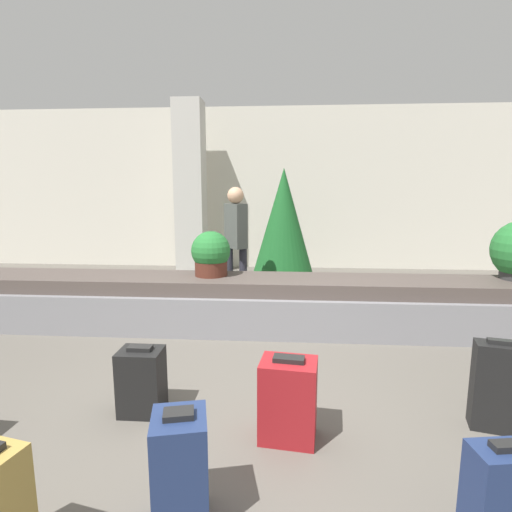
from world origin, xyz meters
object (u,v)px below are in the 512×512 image
Objects in this scene: traveler_0 at (236,235)px; potted_plant_1 at (211,254)px; pillar at (191,189)px; suitcase_1 at (497,386)px; suitcase_2 at (180,469)px; suitcase_3 at (506,504)px; suitcase_6 at (142,381)px; decorated_tree at (283,223)px; suitcase_0 at (288,400)px.

potted_plant_1 is at bearing -51.89° from traveler_0.
pillar reaches higher than suitcase_1.
traveler_0 is (-2.11, 2.94, 0.67)m from suitcase_1.
suitcase_2 is 1.46m from suitcase_3.
suitcase_1 is at bearing -6.19° from traveler_0.
pillar is 1.96× the size of traveler_0.
suitcase_6 is at bearing -94.78° from potted_plant_1.
pillar reaches higher than suitcase_2.
traveler_0 is at bearing 83.40° from suitcase_6.
traveler_0 reaches higher than potted_plant_1.
pillar is at bearing 89.56° from suitcase_2.
suitcase_1 is at bearing 12.27° from suitcase_2.
decorated_tree is at bearing 75.48° from suitcase_6.
suitcase_6 is (-2.45, 0.02, -0.06)m from suitcase_1.
suitcase_2 is at bearing -119.90° from suitcase_0.
suitcase_6 is at bearing 144.15° from suitcase_3.
pillar reaches higher than potted_plant_1.
decorated_tree reaches higher than potted_plant_1.
decorated_tree reaches higher than suitcase_2.
traveler_0 reaches higher than suitcase_1.
suitcase_3 is 0.34× the size of traveler_0.
suitcase_2 is (-1.92, -0.90, -0.03)m from suitcase_1.
pillar is 5.10m from suitcase_6.
decorated_tree is (1.00, 3.86, 0.82)m from suitcase_6.
traveler_0 is at bearing 104.22° from suitcase_3.
potted_plant_1 is at bearing 113.22° from suitcase_3.
decorated_tree is at bearing -29.62° from pillar.
pillar is 6.30× the size of suitcase_6.
traveler_0 reaches higher than suitcase_3.
suitcase_0 is at bearing -12.36° from suitcase_6.
suitcase_6 is (-1.05, 0.23, -0.03)m from suitcase_0.
pillar reaches higher than suitcase_6.
suitcase_1 is at bearing -56.73° from pillar.
suitcase_2 is at bearing -77.49° from pillar.
traveler_0 is at bearing -60.76° from pillar.
decorated_tree is at bearing 71.48° from suitcase_2.
suitcase_2 is at bearing 167.54° from suitcase_3.
traveler_0 is at bearing 79.95° from suitcase_2.
pillar is 5.49× the size of suitcase_2.
suitcase_0 is at bearing 130.96° from suitcase_3.
suitcase_0 is at bearing -29.07° from traveler_0.
suitcase_1 is at bearing 56.70° from suitcase_3.
suitcase_0 is 1.41m from suitcase_1.
potted_plant_1 is (-1.82, 2.95, 0.59)m from suitcase_3.
pillar is 2.08m from decorated_tree.
decorated_tree is at bearing 124.47° from suitcase_1.
suitcase_2 reaches higher than suitcase_3.
traveler_0 reaches higher than suitcase_2.
pillar reaches higher than decorated_tree.
suitcase_3 is 3.52m from potted_plant_1.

